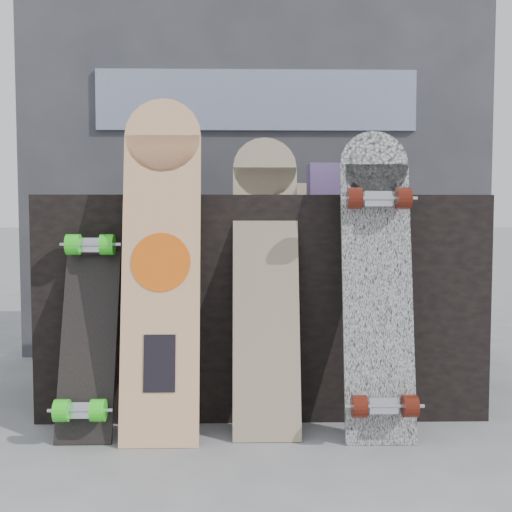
{
  "coord_description": "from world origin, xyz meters",
  "views": [
    {
      "loc": [
        -0.07,
        -2.01,
        0.74
      ],
      "look_at": [
        -0.02,
        0.2,
        0.59
      ],
      "focal_mm": 45.0,
      "sensor_mm": 36.0,
      "label": 1
    }
  ],
  "objects_px": {
    "longboard_geisha": "(161,257)",
    "skateboard_dark": "(89,312)",
    "longboard_cascadia": "(378,279)",
    "longboard_celtic": "(266,273)",
    "vendor_table": "(261,299)"
  },
  "relations": [
    {
      "from": "longboard_geisha",
      "to": "longboard_cascadia",
      "type": "distance_m",
      "value": 0.71
    },
    {
      "from": "longboard_geisha",
      "to": "skateboard_dark",
      "type": "height_order",
      "value": "longboard_geisha"
    },
    {
      "from": "skateboard_dark",
      "to": "longboard_cascadia",
      "type": "bearing_deg",
      "value": -3.38
    },
    {
      "from": "longboard_celtic",
      "to": "skateboard_dark",
      "type": "height_order",
      "value": "longboard_celtic"
    },
    {
      "from": "longboard_geisha",
      "to": "skateboard_dark",
      "type": "xyz_separation_m",
      "value": [
        -0.25,
        0.04,
        -0.18
      ]
    },
    {
      "from": "longboard_celtic",
      "to": "longboard_cascadia",
      "type": "bearing_deg",
      "value": -14.83
    },
    {
      "from": "longboard_celtic",
      "to": "longboard_cascadia",
      "type": "relative_size",
      "value": 0.99
    },
    {
      "from": "longboard_cascadia",
      "to": "longboard_geisha",
      "type": "bearing_deg",
      "value": 178.71
    },
    {
      "from": "vendor_table",
      "to": "longboard_geisha",
      "type": "distance_m",
      "value": 0.57
    },
    {
      "from": "vendor_table",
      "to": "longboard_celtic",
      "type": "bearing_deg",
      "value": -88.75
    },
    {
      "from": "vendor_table",
      "to": "longboard_cascadia",
      "type": "distance_m",
      "value": 0.59
    },
    {
      "from": "longboard_geisha",
      "to": "longboard_cascadia",
      "type": "relative_size",
      "value": 1.11
    },
    {
      "from": "longboard_geisha",
      "to": "longboard_cascadia",
      "type": "xyz_separation_m",
      "value": [
        0.71,
        -0.02,
        -0.07
      ]
    },
    {
      "from": "longboard_cascadia",
      "to": "skateboard_dark",
      "type": "height_order",
      "value": "longboard_cascadia"
    },
    {
      "from": "vendor_table",
      "to": "longboard_geisha",
      "type": "bearing_deg",
      "value": -128.56
    }
  ]
}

